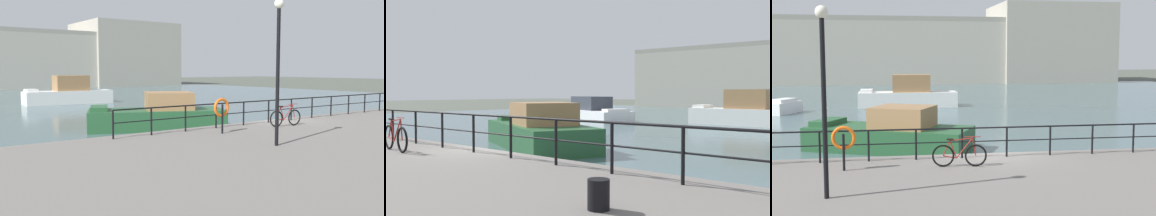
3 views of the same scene
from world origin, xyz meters
The scene contains 7 objects.
ground_plane centered at (0.00, 0.00, 0.00)m, with size 240.00×240.00×0.00m, color #4C5147.
moored_green_narrowboat centered at (-1.57, 25.10, 0.99)m, with size 8.29×2.60×2.72m.
moored_white_yacht centered at (-3.46, 5.45, 0.76)m, with size 8.00×5.75×2.05m.
moored_cabin_cruiser centered at (-14.80, 23.23, 0.81)m, with size 9.49×6.46×2.11m.
quay_railing centered at (0.46, -0.75, 1.56)m, with size 19.24×0.07×1.08m.
parked_bicycle centered at (-1.44, -2.06, 1.22)m, with size 1.77×0.26×0.98m.
mooring_bollard centered at (6.75, -3.06, 1.05)m, with size 0.32×0.32×0.44m, color black.
Camera 2 is at (10.55, -7.82, 2.49)m, focal length 40.54 mm.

